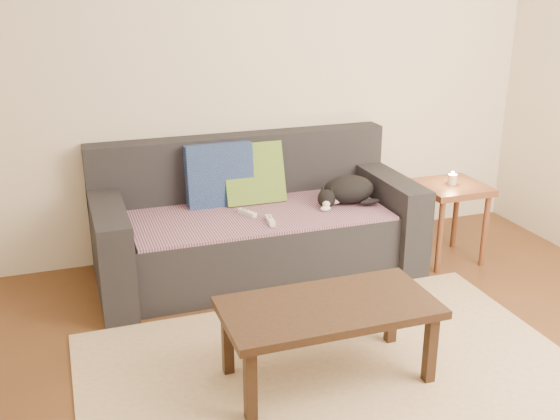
{
  "coord_description": "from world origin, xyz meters",
  "views": [
    {
      "loc": [
        -1.18,
        -2.35,
        1.91
      ],
      "look_at": [
        0.05,
        1.2,
        0.55
      ],
      "focal_mm": 42.0,
      "sensor_mm": 36.0,
      "label": 1
    }
  ],
  "objects": [
    {
      "name": "cushion_navy",
      "position": [
        -0.19,
        1.74,
        0.63
      ],
      "size": [
        0.45,
        0.16,
        0.46
      ],
      "primitive_type": "cube",
      "rotation": [
        -0.11,
        0.0,
        0.0
      ],
      "color": "#12234D",
      "rests_on": "throw_blanket"
    },
    {
      "name": "side_table",
      "position": [
        1.33,
        1.29,
        0.46
      ],
      "size": [
        0.44,
        0.44,
        0.55
      ],
      "color": "brown",
      "rests_on": "ground"
    },
    {
      "name": "cushion_green",
      "position": [
        0.04,
        1.74,
        0.63
      ],
      "size": [
        0.41,
        0.22,
        0.43
      ],
      "primitive_type": "cube",
      "rotation": [
        -0.31,
        0.0,
        0.0
      ],
      "color": "#0B4930",
      "rests_on": "throw_blanket"
    },
    {
      "name": "wii_remote_a",
      "position": [
        -0.08,
        1.46,
        0.46
      ],
      "size": [
        0.1,
        0.15,
        0.03
      ],
      "primitive_type": "cube",
      "rotation": [
        0.0,
        0.0,
        2.03
      ],
      "color": "white",
      "rests_on": "throw_blanket"
    },
    {
      "name": "throw_blanket",
      "position": [
        0.0,
        1.48,
        0.43
      ],
      "size": [
        1.66,
        0.74,
        0.02
      ],
      "primitive_type": "cube",
      "color": "#3F2648",
      "rests_on": "sofa"
    },
    {
      "name": "coffee_table",
      "position": [
        -0.04,
        0.22,
        0.36
      ],
      "size": [
        1.04,
        0.52,
        0.42
      ],
      "color": "#312013",
      "rests_on": "rug"
    },
    {
      "name": "cat",
      "position": [
        0.62,
        1.48,
        0.53
      ],
      "size": [
        0.47,
        0.36,
        0.19
      ],
      "rotation": [
        0.0,
        0.0,
        -0.33
      ],
      "color": "black",
      "rests_on": "throw_blanket"
    },
    {
      "name": "ground",
      "position": [
        0.0,
        0.0,
        0.0
      ],
      "size": [
        4.5,
        4.5,
        0.0
      ],
      "primitive_type": "plane",
      "color": "brown",
      "rests_on": "ground"
    },
    {
      "name": "back_wall",
      "position": [
        0.0,
        2.0,
        1.3
      ],
      "size": [
        4.5,
        0.04,
        2.6
      ],
      "primitive_type": "cube",
      "color": "beige",
      "rests_on": "ground"
    },
    {
      "name": "rug",
      "position": [
        0.0,
        0.15,
        0.01
      ],
      "size": [
        2.5,
        1.8,
        0.01
      ],
      "primitive_type": "cube",
      "color": "#C4B387",
      "rests_on": "ground"
    },
    {
      "name": "wii_remote_b",
      "position": [
        0.01,
        1.28,
        0.46
      ],
      "size": [
        0.05,
        0.15,
        0.03
      ],
      "primitive_type": "cube",
      "rotation": [
        0.0,
        0.0,
        1.45
      ],
      "color": "white",
      "rests_on": "throw_blanket"
    },
    {
      "name": "candle",
      "position": [
        1.33,
        1.29,
        0.59
      ],
      "size": [
        0.06,
        0.06,
        0.09
      ],
      "color": "beige",
      "rests_on": "side_table"
    },
    {
      "name": "sofa",
      "position": [
        0.0,
        1.57,
        0.31
      ],
      "size": [
        2.1,
        0.94,
        0.87
      ],
      "color": "#232328",
      "rests_on": "ground"
    }
  ]
}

